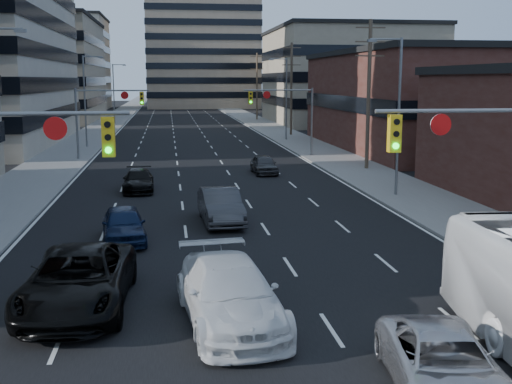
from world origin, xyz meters
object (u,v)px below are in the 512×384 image
at_px(silver_suv, 444,364).
at_px(sedan_blue, 124,225).
at_px(black_pickup, 78,280).
at_px(white_van, 230,293).

relative_size(silver_suv, sedan_blue, 1.12).
xyz_separation_m(black_pickup, white_van, (4.32, -1.77, -0.01)).
bearing_deg(black_pickup, sedan_blue, 86.77).
bearing_deg(white_van, silver_suv, -53.93).
bearing_deg(silver_suv, sedan_blue, 125.89).
xyz_separation_m(white_van, silver_suv, (4.18, -4.64, -0.20)).
relative_size(white_van, sedan_blue, 1.40).
bearing_deg(white_van, black_pickup, 151.77).
distance_m(black_pickup, silver_suv, 10.65).
xyz_separation_m(white_van, sedan_blue, (-3.52, 9.72, -0.14)).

